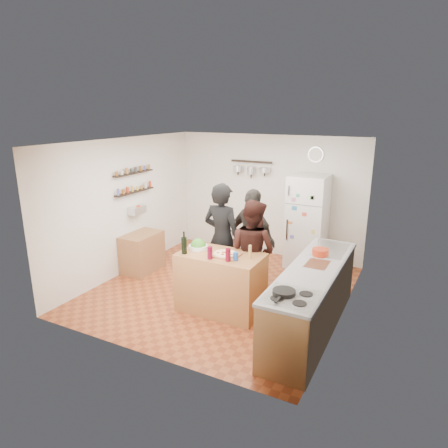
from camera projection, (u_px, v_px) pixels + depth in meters
The scene contains 26 objects.
room_shell at pixel (232, 214), 6.83m from camera, with size 4.20×4.20×4.20m.
prep_island at pixel (221, 282), 6.05m from camera, with size 1.25×0.72×0.91m, color #9C5D39.
pizza_board at pixel (225, 255), 5.87m from camera, with size 0.42×0.34×0.02m, color brown.
pizza at pixel (225, 254), 5.86m from camera, with size 0.34×0.34×0.02m, color beige.
salad_bowl at pixel (198, 247), 6.14m from camera, with size 0.29×0.29×0.06m, color silver.
wine_bottle at pixel (184, 245), 5.92m from camera, with size 0.08×0.08×0.25m, color black.
wine_glass_near at pixel (210, 253), 5.71m from camera, with size 0.07×0.07×0.18m, color #50061C.
wine_glass_far at pixel (228, 255), 5.63m from camera, with size 0.08×0.08×0.18m, color #570717.
pepper_mill at pixel (250, 253), 5.74m from camera, with size 0.05×0.05×0.16m, color #AB8648.
salt_canister at pixel (236, 256), 5.67m from camera, with size 0.07×0.07×0.12m, color #1B4999.
person_left at pixel (222, 239), 6.55m from camera, with size 0.68×0.45×1.87m, color black.
person_center at pixel (252, 252), 6.25m from camera, with size 0.81×0.63×1.67m, color black.
person_back at pixel (252, 238), 6.83m from camera, with size 1.00×0.42×1.71m, color #282623.
counter_run at pixel (312, 300), 5.50m from camera, with size 0.63×2.63×0.90m, color #9E7042.
stove_top at pixel (292, 297), 4.56m from camera, with size 0.60×0.62×0.02m, color white.
skillet at pixel (284, 292), 4.61m from camera, with size 0.27×0.27×0.05m, color black.
sink at pixel (329, 250), 6.10m from camera, with size 0.50×0.80×0.03m, color silver.
cutting_board at pixel (317, 265), 5.52m from camera, with size 0.30×0.40×0.02m, color #955236.
red_bowl at pixel (320, 252), 5.83m from camera, with size 0.24×0.24×0.10m, color #A52C12.
fridge at pixel (307, 222), 7.67m from camera, with size 0.70×0.68×1.80m, color white.
wall_clock at pixel (316, 155), 7.61m from camera, with size 0.30×0.30×0.03m, color silver.
spice_shelf_lower at pixel (135, 192), 7.45m from camera, with size 0.12×1.00×0.03m, color black.
spice_shelf_upper at pixel (134, 173), 7.35m from camera, with size 0.12×1.00×0.03m, color black.
produce_basket at pixel (137, 210), 7.54m from camera, with size 0.18×0.35×0.14m, color silver.
side_table at pixel (142, 252), 7.58m from camera, with size 0.50×0.80×0.73m, color #A67745.
pot_rack at pixel (251, 162), 8.17m from camera, with size 0.90×0.04×0.04m, color black.
Camera 1 is at (2.91, -5.55, 2.98)m, focal length 32.00 mm.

